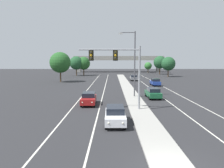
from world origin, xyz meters
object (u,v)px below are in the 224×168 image
at_px(car_receding_grey, 134,78).
at_px(tree_far_left_c, 76,63).
at_px(car_receding_blue, 155,82).
at_px(tree_far_left_a, 84,63).
at_px(tree_far_right_b, 168,64).
at_px(overhead_signal_mast, 121,64).
at_px(tree_far_left_b, 60,62).
at_px(car_oncoming_white, 115,115).
at_px(tree_far_right_c, 148,66).
at_px(car_oncoming_red, 89,98).
at_px(street_lamp_median, 133,60).
at_px(car_receding_green, 153,93).
at_px(tree_far_right_a, 160,62).

relative_size(car_receding_grey, tree_far_left_c, 0.63).
bearing_deg(car_receding_blue, tree_far_left_a, 122.45).
height_order(car_receding_grey, tree_far_right_b, tree_far_right_b).
height_order(car_receding_blue, tree_far_left_c, tree_far_left_c).
xyz_separation_m(overhead_signal_mast, tree_far_left_b, (-14.51, 32.17, -0.15)).
height_order(tree_far_left_b, tree_far_left_c, tree_far_left_b).
xyz_separation_m(car_oncoming_white, tree_far_right_c, (16.05, 78.96, 2.32)).
bearing_deg(car_oncoming_red, street_lamp_median, 42.24).
xyz_separation_m(car_receding_blue, tree_far_right_c, (6.52, 49.37, 2.32)).
bearing_deg(overhead_signal_mast, car_receding_green, 56.15).
height_order(car_oncoming_white, tree_far_right_a, tree_far_right_a).
distance_m(tree_far_left_b, tree_far_right_c, 51.09).
bearing_deg(street_lamp_median, tree_far_right_a, 73.49).
relative_size(car_receding_blue, tree_far_left_c, 0.62).
xyz_separation_m(tree_far_right_a, tree_far_left_a, (-29.98, -6.99, -0.29)).
xyz_separation_m(car_oncoming_white, tree_far_left_b, (-13.84, 37.58, 4.32)).
relative_size(street_lamp_median, tree_far_right_b, 1.45).
xyz_separation_m(overhead_signal_mast, car_receding_green, (5.28, 7.88, -4.48)).
xyz_separation_m(car_oncoming_white, car_receding_grey, (5.83, 41.72, 0.00)).
height_order(street_lamp_median, car_oncoming_red, street_lamp_median).
xyz_separation_m(car_oncoming_red, tree_far_left_a, (-7.54, 53.12, 3.75)).
xyz_separation_m(car_receding_green, tree_far_left_c, (-19.37, 47.44, 3.87)).
xyz_separation_m(tree_far_right_c, tree_far_right_a, (3.06, -10.29, 1.72)).
height_order(car_receding_green, car_receding_grey, same).
bearing_deg(car_oncoming_white, tree_far_right_a, 74.45).
height_order(tree_far_right_c, tree_far_left_c, tree_far_left_c).
height_order(car_oncoming_white, car_receding_green, same).
bearing_deg(car_oncoming_red, tree_far_left_c, 100.95).
bearing_deg(car_receding_grey, tree_far_right_c, 74.65).
bearing_deg(tree_far_right_a, tree_far_right_b, -90.17).
height_order(car_receding_blue, car_receding_grey, same).
xyz_separation_m(car_oncoming_white, car_receding_blue, (9.53, 29.59, 0.00)).
distance_m(street_lamp_median, tree_far_left_b, 28.73).
relative_size(car_oncoming_red, tree_far_left_b, 0.57).
bearing_deg(tree_far_left_c, tree_far_right_c, 31.74).
distance_m(tree_far_right_c, tree_far_right_b, 23.80).
relative_size(street_lamp_median, car_oncoming_red, 2.22).
relative_size(car_oncoming_white, tree_far_right_c, 0.93).
distance_m(car_oncoming_white, car_oncoming_red, 9.19).
relative_size(car_receding_grey, tree_far_left_b, 0.57).
distance_m(car_receding_green, car_receding_blue, 16.70).
relative_size(tree_far_left_b, tree_far_left_a, 1.12).
bearing_deg(tree_far_left_c, tree_far_left_b, -91.04).
height_order(car_oncoming_red, tree_far_right_a, tree_far_right_a).
bearing_deg(tree_far_left_c, car_receding_grey, -44.62).
xyz_separation_m(overhead_signal_mast, tree_far_right_c, (15.39, 73.56, -2.15)).
xyz_separation_m(car_oncoming_red, tree_far_right_c, (19.38, 70.39, 2.32)).
relative_size(overhead_signal_mast, car_oncoming_red, 1.60).
relative_size(car_oncoming_red, tree_far_left_c, 0.63).
distance_m(car_receding_grey, tree_far_right_a, 30.31).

